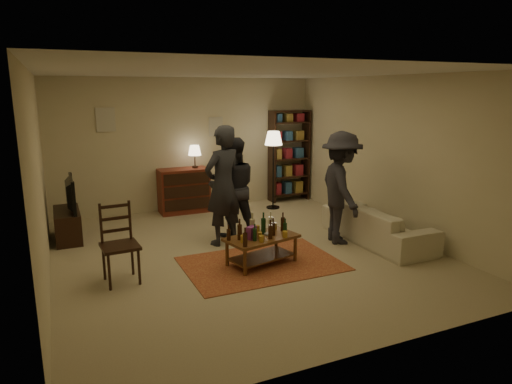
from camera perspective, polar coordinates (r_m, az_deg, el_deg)
floor at (r=7.10m, az=-1.46°, el=-7.58°), size 6.00×6.00×0.00m
room_shell at (r=9.35m, az=-12.40°, el=8.44°), size 6.00×6.00×6.00m
rug at (r=6.66m, az=0.70°, el=-8.93°), size 2.20×1.50×0.01m
coffee_table at (r=6.53m, az=0.64°, el=-5.87°), size 1.12×0.77×0.76m
dining_chair at (r=6.19m, az=-16.80°, el=-5.74°), size 0.49×0.49×1.06m
tv_stand at (r=8.22m, az=-22.53°, el=-2.92°), size 0.40×1.00×1.06m
dresser at (r=9.39m, az=-8.95°, el=0.34°), size 1.00×0.50×1.36m
bookshelf at (r=10.24m, az=4.15°, el=4.66°), size 0.90×0.34×2.02m
floor_lamp at (r=9.44m, az=2.20°, el=6.07°), size 0.36×0.36×1.62m
sofa at (r=7.77m, az=14.91°, el=-3.86°), size 0.81×2.08×0.61m
person_left at (r=7.28m, az=-4.13°, el=0.79°), size 0.82×0.68×1.92m
person_right at (r=7.67m, az=-2.91°, el=0.54°), size 0.94×0.80×1.69m
person_by_sofa at (r=7.47m, az=10.57°, el=0.50°), size 0.95×1.31×1.82m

